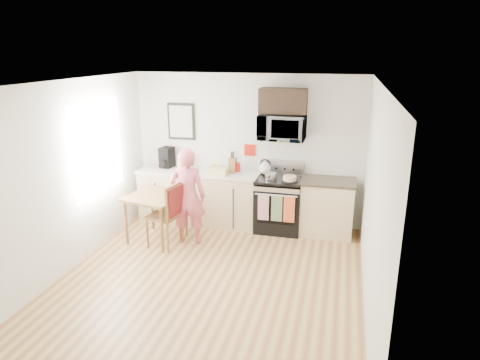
% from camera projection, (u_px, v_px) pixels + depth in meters
% --- Properties ---
extents(floor, '(4.60, 4.60, 0.00)m').
position_uv_depth(floor, '(208.00, 283.00, 5.69)').
color(floor, '#915C38').
rests_on(floor, ground).
extents(back_wall, '(4.00, 0.04, 2.60)m').
position_uv_depth(back_wall, '(247.00, 150.00, 7.45)').
color(back_wall, silver).
rests_on(back_wall, floor).
extents(front_wall, '(4.00, 0.04, 2.60)m').
position_uv_depth(front_wall, '(109.00, 285.00, 3.18)').
color(front_wall, silver).
rests_on(front_wall, floor).
extents(left_wall, '(0.04, 4.60, 2.60)m').
position_uv_depth(left_wall, '(65.00, 179.00, 5.77)').
color(left_wall, silver).
rests_on(left_wall, floor).
extents(right_wall, '(0.04, 4.60, 2.60)m').
position_uv_depth(right_wall, '(373.00, 203.00, 4.85)').
color(right_wall, silver).
rests_on(right_wall, floor).
extents(ceiling, '(4.00, 4.60, 0.04)m').
position_uv_depth(ceiling, '(203.00, 83.00, 4.93)').
color(ceiling, silver).
rests_on(ceiling, back_wall).
extents(window, '(0.06, 1.40, 1.50)m').
position_uv_depth(window, '(98.00, 148.00, 6.43)').
color(window, silver).
rests_on(window, left_wall).
extents(cabinet_left, '(2.10, 0.60, 0.90)m').
position_uv_depth(cabinet_left, '(199.00, 198.00, 7.60)').
color(cabinet_left, '#D0B585').
rests_on(cabinet_left, floor).
extents(countertop_left, '(2.14, 0.64, 0.04)m').
position_uv_depth(countertop_left, '(199.00, 172.00, 7.46)').
color(countertop_left, beige).
rests_on(countertop_left, cabinet_left).
extents(cabinet_right, '(0.84, 0.60, 0.90)m').
position_uv_depth(cabinet_right, '(327.00, 208.00, 7.09)').
color(cabinet_right, '#D0B585').
rests_on(cabinet_right, floor).
extents(countertop_right, '(0.88, 0.64, 0.04)m').
position_uv_depth(countertop_right, '(329.00, 181.00, 6.95)').
color(countertop_right, black).
rests_on(countertop_right, cabinet_right).
extents(range, '(0.76, 0.70, 1.16)m').
position_uv_depth(range, '(279.00, 205.00, 7.25)').
color(range, black).
rests_on(range, floor).
extents(microwave, '(0.76, 0.51, 0.42)m').
position_uv_depth(microwave, '(282.00, 127.00, 6.96)').
color(microwave, '#A8A8AD').
rests_on(microwave, back_wall).
extents(upper_cabinet, '(0.76, 0.35, 0.40)m').
position_uv_depth(upper_cabinet, '(283.00, 101.00, 6.88)').
color(upper_cabinet, black).
rests_on(upper_cabinet, back_wall).
extents(wall_art, '(0.50, 0.04, 0.65)m').
position_uv_depth(wall_art, '(181.00, 121.00, 7.57)').
color(wall_art, black).
rests_on(wall_art, back_wall).
extents(wall_trivet, '(0.20, 0.02, 0.20)m').
position_uv_depth(wall_trivet, '(250.00, 150.00, 7.42)').
color(wall_trivet, red).
rests_on(wall_trivet, back_wall).
extents(person, '(0.60, 0.43, 1.55)m').
position_uv_depth(person, '(188.00, 196.00, 6.67)').
color(person, '#D73B58').
rests_on(person, floor).
extents(dining_table, '(0.85, 0.85, 0.77)m').
position_uv_depth(dining_table, '(156.00, 201.00, 6.76)').
color(dining_table, brown).
rests_on(dining_table, floor).
extents(chair, '(0.55, 0.51, 1.04)m').
position_uv_depth(chair, '(171.00, 207.00, 6.52)').
color(chair, brown).
rests_on(chair, floor).
extents(knife_block, '(0.12, 0.16, 0.25)m').
position_uv_depth(knife_block, '(233.00, 165.00, 7.36)').
color(knife_block, brown).
rests_on(knife_block, countertop_left).
extents(utensil_crock, '(0.12, 0.12, 0.36)m').
position_uv_depth(utensil_crock, '(237.00, 163.00, 7.41)').
color(utensil_crock, red).
rests_on(utensil_crock, countertop_left).
extents(fruit_bowl, '(0.23, 0.23, 0.10)m').
position_uv_depth(fruit_bowl, '(215.00, 167.00, 7.55)').
color(fruit_bowl, white).
rests_on(fruit_bowl, countertop_left).
extents(milk_carton, '(0.13, 0.13, 0.27)m').
position_uv_depth(milk_carton, '(181.00, 162.00, 7.55)').
color(milk_carton, tan).
rests_on(milk_carton, countertop_left).
extents(coffee_maker, '(0.24, 0.32, 0.36)m').
position_uv_depth(coffee_maker, '(167.00, 158.00, 7.66)').
color(coffee_maker, black).
rests_on(coffee_maker, countertop_left).
extents(bread_bag, '(0.35, 0.20, 0.12)m').
position_uv_depth(bread_bag, '(218.00, 171.00, 7.23)').
color(bread_bag, tan).
rests_on(bread_bag, countertop_left).
extents(cake, '(0.27, 0.27, 0.09)m').
position_uv_depth(cake, '(290.00, 179.00, 6.93)').
color(cake, black).
rests_on(cake, range).
extents(kettle, '(0.21, 0.21, 0.27)m').
position_uv_depth(kettle, '(265.00, 168.00, 7.30)').
color(kettle, white).
rests_on(kettle, range).
extents(pot, '(0.20, 0.33, 0.10)m').
position_uv_depth(pot, '(271.00, 176.00, 7.05)').
color(pot, '#A8A8AD').
rests_on(pot, range).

